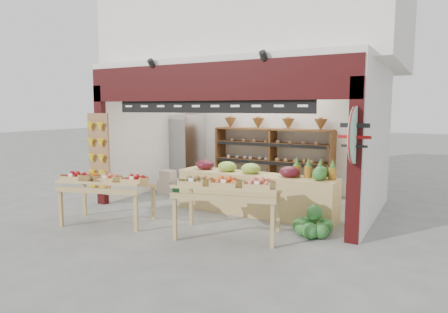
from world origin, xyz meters
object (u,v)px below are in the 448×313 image
(refrigerator, at_px, (185,150))
(display_table_left, at_px, (104,182))
(back_shelving, at_px, (273,148))
(cardboard_stack, at_px, (175,186))
(display_table_right, at_px, (228,186))
(mid_counter, at_px, (254,192))
(watermelon_pile, at_px, (312,225))

(refrigerator, distance_m, display_table_left, 3.91)
(back_shelving, xyz_separation_m, cardboard_stack, (-2.04, -1.41, -0.92))
(display_table_left, bearing_deg, display_table_right, 8.75)
(back_shelving, xyz_separation_m, mid_counter, (0.48, -2.15, -0.68))
(display_table_right, bearing_deg, mid_counter, 97.47)
(display_table_left, bearing_deg, cardboard_stack, 95.36)
(back_shelving, xyz_separation_m, display_table_right, (0.67, -3.66, -0.28))
(refrigerator, distance_m, display_table_right, 4.73)
(back_shelving, bearing_deg, mid_counter, -77.49)
(mid_counter, bearing_deg, display_table_right, -82.53)
(mid_counter, relative_size, display_table_left, 1.88)
(back_shelving, bearing_deg, refrigerator, -175.44)
(display_table_right, height_order, watermelon_pile, display_table_right)
(refrigerator, distance_m, mid_counter, 3.64)
(cardboard_stack, xyz_separation_m, watermelon_pile, (3.95, -1.53, -0.05))
(back_shelving, height_order, display_table_right, back_shelving)
(mid_counter, distance_m, display_table_right, 1.57)
(refrigerator, relative_size, display_table_left, 1.11)
(mid_counter, height_order, display_table_left, mid_counter)
(back_shelving, height_order, cardboard_stack, back_shelving)
(back_shelving, bearing_deg, display_table_left, -113.99)
(watermelon_pile, bearing_deg, display_table_right, -149.98)
(back_shelving, relative_size, mid_counter, 0.92)
(back_shelving, relative_size, cardboard_stack, 3.35)
(display_table_left, height_order, display_table_right, display_table_right)
(watermelon_pile, bearing_deg, mid_counter, 151.15)
(back_shelving, bearing_deg, display_table_right, -79.55)
(cardboard_stack, bearing_deg, refrigerator, 113.14)
(display_table_left, relative_size, display_table_right, 0.94)
(display_table_right, bearing_deg, cardboard_stack, 140.40)
(cardboard_stack, xyz_separation_m, display_table_right, (2.72, -2.25, 0.64))
(refrigerator, relative_size, watermelon_pile, 2.93)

